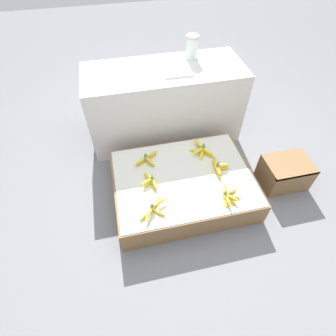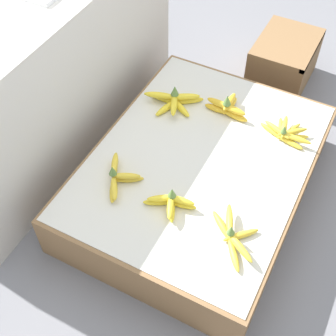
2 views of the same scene
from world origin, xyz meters
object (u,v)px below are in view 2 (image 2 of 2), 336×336
banana_bunch_front_left (233,236)px  banana_bunch_front_midleft (286,133)px  wooden_crate (284,61)px  banana_bunch_back_midleft (174,101)px  banana_bunch_middle_left (171,202)px  banana_bunch_middle_midleft (227,107)px  banana_bunch_back_left (118,177)px

banana_bunch_front_left → banana_bunch_front_midleft: size_ratio=1.02×
wooden_crate → banana_bunch_front_left: banana_bunch_front_left is taller
wooden_crate → banana_bunch_back_midleft: bearing=155.2°
banana_bunch_front_left → banana_bunch_middle_left: bearing=84.6°
banana_bunch_front_midleft → banana_bunch_middle_midleft: (0.02, 0.27, 0.01)m
banana_bunch_middle_midleft → banana_bunch_back_left: banana_bunch_middle_midleft is taller
banana_bunch_front_left → banana_bunch_back_left: (0.04, 0.49, 0.00)m
banana_bunch_back_left → banana_bunch_back_midleft: 0.48m
banana_bunch_front_midleft → banana_bunch_back_midleft: (-0.05, 0.50, 0.01)m
banana_bunch_front_left → wooden_crate: bearing=9.0°
banana_bunch_middle_left → banana_bunch_front_left: bearing=-95.4°
banana_bunch_back_midleft → wooden_crate: bearing=-24.8°
banana_bunch_back_left → banana_bunch_middle_midleft: bearing=-21.9°
banana_bunch_middle_left → banana_bunch_back_left: size_ratio=0.92×
banana_bunch_front_midleft → banana_bunch_middle_left: (-0.54, 0.26, 0.01)m
banana_bunch_back_left → banana_bunch_back_midleft: bearing=0.6°
banana_bunch_front_midleft → banana_bunch_front_left: bearing=179.5°
banana_bunch_front_left → banana_bunch_back_midleft: banana_bunch_back_midleft is taller
banana_bunch_front_midleft → banana_bunch_middle_midleft: size_ratio=1.13×
wooden_crate → banana_bunch_middle_midleft: banana_bunch_middle_midleft is taller
banana_bunch_front_left → banana_bunch_middle_midleft: bearing=24.6°
banana_bunch_middle_midleft → banana_bunch_back_midleft: (-0.07, 0.22, -0.00)m
banana_bunch_front_left → banana_bunch_middle_midleft: (0.58, 0.27, 0.01)m
wooden_crate → banana_bunch_middle_left: bearing=176.6°
wooden_crate → banana_bunch_front_left: bearing=-171.0°
wooden_crate → banana_bunch_front_midleft: 0.65m
banana_bunch_middle_left → banana_bunch_back_left: (0.01, 0.23, -0.00)m
banana_bunch_back_midleft → banana_bunch_front_left: bearing=-136.4°
banana_bunch_front_left → banana_bunch_front_midleft: 0.56m
wooden_crate → banana_bunch_middle_midleft: 0.61m
wooden_crate → banana_bunch_back_midleft: size_ratio=1.52×
banana_bunch_middle_left → banana_bunch_middle_midleft: banana_bunch_middle_midleft is taller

